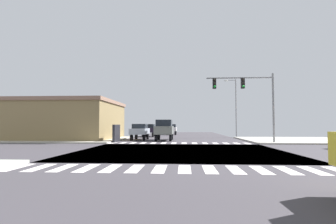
{
  "coord_description": "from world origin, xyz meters",
  "views": [
    {
      "loc": [
        0.23,
        -17.67,
        1.77
      ],
      "look_at": [
        -1.03,
        2.62,
        2.79
      ],
      "focal_mm": 27.41,
      "sensor_mm": 36.0,
      "label": 1
    }
  ],
  "objects_px": {
    "bank_building": "(52,120)",
    "suv_queued_1": "(164,128)",
    "sedan_nearside_1": "(172,128)",
    "street_lamp": "(234,103)",
    "sedan_farside_2": "(149,129)",
    "traffic_signal_mast": "(247,92)",
    "sedan_leading_4": "(140,130)"
  },
  "relations": [
    {
      "from": "street_lamp",
      "to": "sedan_nearside_1",
      "type": "height_order",
      "value": "street_lamp"
    },
    {
      "from": "sedan_nearside_1",
      "to": "suv_queued_1",
      "type": "xyz_separation_m",
      "value": [
        0.0,
        -17.02,
        0.28
      ]
    },
    {
      "from": "suv_queued_1",
      "to": "bank_building",
      "type": "bearing_deg",
      "value": -6.32
    },
    {
      "from": "bank_building",
      "to": "sedan_farside_2",
      "type": "height_order",
      "value": "bank_building"
    },
    {
      "from": "bank_building",
      "to": "sedan_farside_2",
      "type": "bearing_deg",
      "value": 34.86
    },
    {
      "from": "traffic_signal_mast",
      "to": "sedan_leading_4",
      "type": "xyz_separation_m",
      "value": [
        -11.35,
        5.33,
        -3.85
      ]
    },
    {
      "from": "sedan_nearside_1",
      "to": "sedan_farside_2",
      "type": "xyz_separation_m",
      "value": [
        -3.0,
        -7.68,
        0.0
      ]
    },
    {
      "from": "bank_building",
      "to": "sedan_leading_4",
      "type": "distance_m",
      "value": 11.23
    },
    {
      "from": "suv_queued_1",
      "to": "traffic_signal_mast",
      "type": "bearing_deg",
      "value": 153.14
    },
    {
      "from": "sedan_farside_2",
      "to": "suv_queued_1",
      "type": "distance_m",
      "value": 9.81
    },
    {
      "from": "sedan_nearside_1",
      "to": "sedan_leading_4",
      "type": "height_order",
      "value": "same"
    },
    {
      "from": "bank_building",
      "to": "suv_queued_1",
      "type": "xyz_separation_m",
      "value": [
        14.15,
        -1.57,
        -0.97
      ]
    },
    {
      "from": "suv_queued_1",
      "to": "sedan_leading_4",
      "type": "bearing_deg",
      "value": -20.13
    },
    {
      "from": "bank_building",
      "to": "sedan_leading_4",
      "type": "relative_size",
      "value": 4.07
    },
    {
      "from": "bank_building",
      "to": "sedan_farside_2",
      "type": "distance_m",
      "value": 13.65
    },
    {
      "from": "sedan_nearside_1",
      "to": "bank_building",
      "type": "bearing_deg",
      "value": 47.51
    },
    {
      "from": "bank_building",
      "to": "suv_queued_1",
      "type": "relative_size",
      "value": 3.81
    },
    {
      "from": "street_lamp",
      "to": "bank_building",
      "type": "xyz_separation_m",
      "value": [
        -23.67,
        -6.6,
        -2.6
      ]
    },
    {
      "from": "bank_building",
      "to": "sedan_farside_2",
      "type": "xyz_separation_m",
      "value": [
        11.15,
        7.77,
        -1.25
      ]
    },
    {
      "from": "bank_building",
      "to": "sedan_nearside_1",
      "type": "height_order",
      "value": "bank_building"
    },
    {
      "from": "street_lamp",
      "to": "bank_building",
      "type": "relative_size",
      "value": 0.48
    },
    {
      "from": "street_lamp",
      "to": "sedan_nearside_1",
      "type": "xyz_separation_m",
      "value": [
        -9.52,
        8.85,
        -3.85
      ]
    },
    {
      "from": "traffic_signal_mast",
      "to": "sedan_farside_2",
      "type": "relative_size",
      "value": 1.57
    },
    {
      "from": "sedan_farside_2",
      "to": "sedan_nearside_1",
      "type": "bearing_deg",
      "value": -111.33
    },
    {
      "from": "traffic_signal_mast",
      "to": "sedan_leading_4",
      "type": "height_order",
      "value": "traffic_signal_mast"
    },
    {
      "from": "sedan_nearside_1",
      "to": "sedan_farside_2",
      "type": "relative_size",
      "value": 1.0
    },
    {
      "from": "traffic_signal_mast",
      "to": "bank_building",
      "type": "distance_m",
      "value": 23.38
    },
    {
      "from": "street_lamp",
      "to": "sedan_leading_4",
      "type": "distance_m",
      "value": 14.88
    },
    {
      "from": "street_lamp",
      "to": "bank_building",
      "type": "distance_m",
      "value": 24.71
    },
    {
      "from": "sedan_nearside_1",
      "to": "suv_queued_1",
      "type": "relative_size",
      "value": 0.93
    },
    {
      "from": "traffic_signal_mast",
      "to": "suv_queued_1",
      "type": "xyz_separation_m",
      "value": [
        -8.35,
        4.23,
        -3.58
      ]
    },
    {
      "from": "traffic_signal_mast",
      "to": "sedan_leading_4",
      "type": "distance_m",
      "value": 13.11
    }
  ]
}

